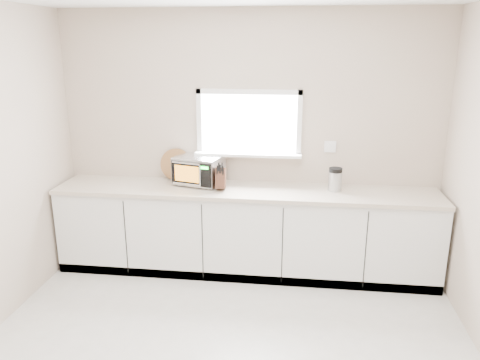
# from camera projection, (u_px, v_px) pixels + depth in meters

# --- Properties ---
(back_wall) EXTENTS (4.00, 0.17, 2.70)m
(back_wall) POSITION_uv_depth(u_px,v_px,m) (249.00, 140.00, 4.95)
(back_wall) COLOR #C4B29C
(back_wall) RESTS_ON ground
(cabinets) EXTENTS (3.92, 0.60, 0.88)m
(cabinets) POSITION_uv_depth(u_px,v_px,m) (245.00, 232.00, 4.92)
(cabinets) COLOR silver
(cabinets) RESTS_ON ground
(countertop) EXTENTS (3.92, 0.64, 0.04)m
(countertop) POSITION_uv_depth(u_px,v_px,m) (245.00, 191.00, 4.79)
(countertop) COLOR beige
(countertop) RESTS_ON cabinets
(microwave) EXTENTS (0.54, 0.47, 0.30)m
(microwave) POSITION_uv_depth(u_px,v_px,m) (199.00, 170.00, 4.91)
(microwave) COLOR black
(microwave) RESTS_ON countertop
(knife_block) EXTENTS (0.11, 0.21, 0.29)m
(knife_block) POSITION_uv_depth(u_px,v_px,m) (221.00, 178.00, 4.72)
(knife_block) COLOR #4D2B1B
(knife_block) RESTS_ON countertop
(cutting_board) EXTENTS (0.34, 0.08, 0.34)m
(cutting_board) POSITION_uv_depth(u_px,v_px,m) (176.00, 164.00, 5.06)
(cutting_board) COLOR #905A38
(cutting_board) RESTS_ON countertop
(coffee_grinder) EXTENTS (0.15, 0.15, 0.24)m
(coffee_grinder) POSITION_uv_depth(u_px,v_px,m) (335.00, 179.00, 4.70)
(coffee_grinder) COLOR #AAADB1
(coffee_grinder) RESTS_ON countertop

